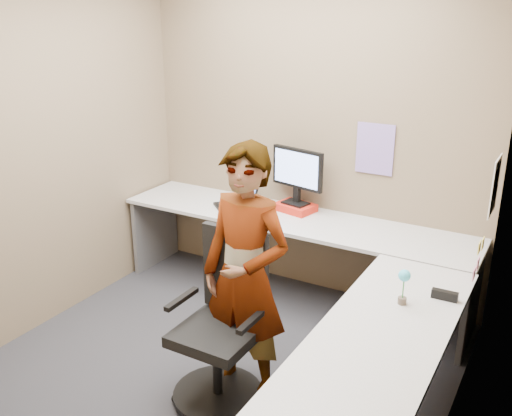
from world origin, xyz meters
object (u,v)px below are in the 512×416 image
Objects in this scene: monitor at (297,172)px; office_chair at (222,335)px; desk at (310,273)px; person at (246,276)px.

monitor is 1.68m from office_chair.
monitor reaches higher than desk.
person is (0.10, 0.11, 0.38)m from office_chair.
office_chair is at bearing -128.12° from person.
monitor is at bearing 108.71° from person.
person reaches higher than office_chair.
desk is at bearing 83.63° from person.
office_chair is at bearing -106.82° from desk.
person reaches higher than monitor.
office_chair reaches higher than desk.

